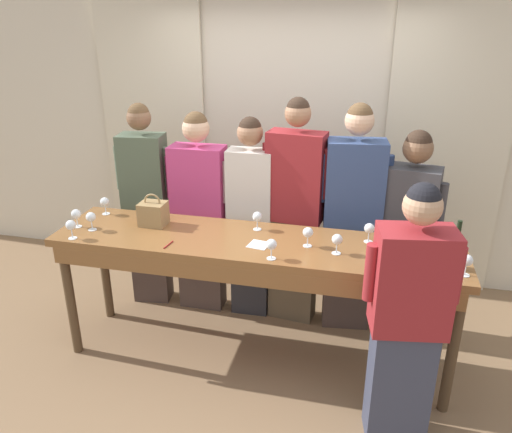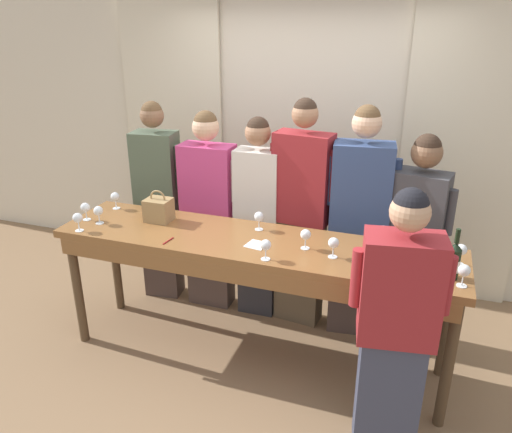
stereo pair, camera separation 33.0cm
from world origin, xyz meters
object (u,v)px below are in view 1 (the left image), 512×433
Objects in this scene: wine_glass_back_left at (71,226)px; guest_olive_jacket at (146,204)px; wine_glass_by_handbag at (271,245)px; tasting_bar at (253,255)px; handbag at (153,213)px; guest_navy_coat at (352,219)px; wine_glass_front_right at (91,218)px; guest_beige_cap at (407,233)px; wine_glass_front_mid at (459,241)px; wine_glass_near_host at (369,229)px; wine_glass_back_right at (382,226)px; wine_glass_center_right at (308,233)px; wine_glass_center_left at (337,240)px; host_pouring at (407,318)px; wine_glass_center_mid at (467,261)px; guest_striped_shirt at (295,212)px; wine_glass_back_mid at (105,202)px; guest_pink_top at (200,212)px; wine_glass_by_bottle at (257,217)px; wine_bottle at (455,252)px; wine_glass_front_left at (76,215)px.

guest_olive_jacket is at bearing 81.10° from wine_glass_back_left.
tasting_bar is at bearing 127.77° from wine_glass_by_handbag.
handbag is 0.13× the size of guest_navy_coat.
wine_glass_front_right is 0.08× the size of guest_beige_cap.
wine_glass_near_host is at bearing 173.12° from wine_glass_front_mid.
wine_glass_center_right is at bearing -153.93° from wine_glass_back_right.
guest_olive_jacket is 2.16m from guest_beige_cap.
wine_glass_front_mid is at bearing 11.92° from wine_glass_center_left.
wine_glass_back_right is 0.80m from host_pouring.
tasting_bar is 1.73× the size of host_pouring.
handbag reaches higher than wine_glass_back_right.
wine_glass_front_right and wine_glass_back_left have the same top height.
guest_striped_shirt reaches higher than wine_glass_center_mid.
guest_navy_coat is 1.12× the size of host_pouring.
wine_glass_back_mid is at bearing 166.55° from handbag.
host_pouring is at bearing -92.21° from guest_beige_cap.
guest_beige_cap is (0.88, -0.00, -0.09)m from guest_striped_shirt.
guest_pink_top is 1.05× the size of host_pouring.
guest_striped_shirt is at bearing 27.86° from wine_glass_front_right.
wine_glass_back_right is 0.83m from wine_glass_by_handbag.
guest_beige_cap is (-0.27, 0.54, -0.20)m from wine_glass_front_mid.
guest_beige_cap is (1.08, 0.44, -0.20)m from wine_glass_by_bottle.
guest_navy_coat reaches higher than guest_olive_jacket.
guest_beige_cap is at bearing 117.09° from wine_glass_front_mid.
guest_beige_cap is at bearing 58.15° from wine_glass_near_host.
wine_glass_by_bottle is 0.08× the size of host_pouring.
guest_pink_top is (-0.62, 0.64, 0.02)m from tasting_bar.
wine_glass_center_right is 1.63m from wine_glass_back_left.
wine_glass_by_bottle is (-1.30, 0.30, -0.02)m from wine_bottle.
wine_glass_back_mid is (0.08, 0.28, 0.00)m from wine_glass_front_left.
guest_striped_shirt is (-0.39, 0.70, -0.11)m from wine_glass_center_left.
guest_beige_cap reaches higher than wine_glass_front_left.
wine_glass_front_right is 1.75m from wine_glass_center_left.
wine_glass_back_mid is 0.07× the size of guest_striped_shirt.
guest_olive_jacket is (-1.86, 0.47, -0.16)m from wine_glass_near_host.
wine_glass_by_handbag is 0.92m from host_pouring.
wine_glass_front_left and wine_glass_center_left have the same top height.
handbag reaches higher than wine_glass_front_left.
wine_glass_by_handbag is (0.19, -0.43, 0.00)m from wine_glass_by_bottle.
wine_glass_back_right is 0.78m from guest_striped_shirt.
guest_striped_shirt is at bearing 31.96° from wine_glass_back_left.
wine_glass_back_left is at bearing -168.95° from tasting_bar.
guest_olive_jacket is at bearing 71.22° from wine_glass_back_mid.
wine_glass_back_mid is 1.48m from wine_glass_by_handbag.
wine_glass_front_mid is at bearing -0.32° from handbag.
wine_glass_front_mid is at bearing -25.04° from guest_striped_shirt.
wine_glass_center_mid is 0.07× the size of guest_striped_shirt.
guest_olive_jacket is (-1.27, 0.87, -0.16)m from wine_glass_by_handbag.
wine_glass_front_mid is at bearing -15.38° from guest_pink_top.
guest_striped_shirt is at bearing 0.00° from guest_pink_top.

